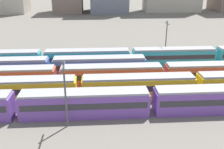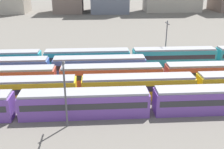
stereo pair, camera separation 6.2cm
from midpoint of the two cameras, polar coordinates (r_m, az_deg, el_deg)
name	(u,v)px [view 1 (the left image)]	position (r m, az deg, el deg)	size (l,w,h in m)	color
train_track_0	(16,105)	(38.30, -20.41, -6.37)	(74.70, 3.06, 3.75)	#6B429E
train_track_1	(79,88)	(41.40, -7.28, -2.98)	(74.70, 3.06, 3.75)	yellow
train_track_2	(164,74)	(47.67, 11.25, 0.12)	(112.50, 3.06, 3.75)	#BC4C38
train_track_3	(1,68)	(54.15, -23.25, 1.34)	(55.80, 3.06, 3.75)	#4C70BC
train_track_4	(87,58)	(55.93, -5.50, 3.64)	(93.60, 3.06, 3.75)	teal
catenary_pole_0	(65,91)	(33.01, -10.33, -3.68)	(0.24, 3.20, 9.08)	#4C4C51
catenary_pole_1	(166,39)	(60.30, 11.80, 7.76)	(0.24, 3.20, 9.14)	#4C4C51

